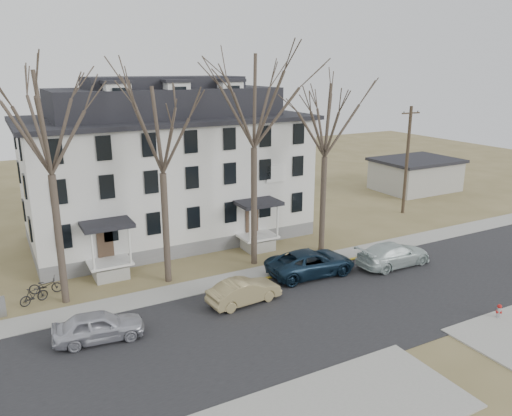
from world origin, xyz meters
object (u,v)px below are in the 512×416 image
fire_hydrant (499,311)px  tree_center (254,94)px  car_white (393,255)px  bicycle_left (46,286)px  bicycle_right (34,296)px  tree_mid_right (326,115)px  tree_far_left (45,116)px  car_tan (244,292)px  utility_pole_far (407,159)px  car_silver (99,327)px  boarding_house (168,168)px  tree_mid_left (160,124)px  car_navy (311,263)px

fire_hydrant → tree_center: bearing=120.8°
car_white → bicycle_left: car_white is taller
bicycle_right → tree_mid_right: bearing=-113.6°
tree_far_left → bicycle_left: 10.03m
bicycle_left → fire_hydrant: (20.48, -14.45, -0.07)m
car_white → fire_hydrant: size_ratio=6.52×
car_tan → car_white: bearing=-94.6°
tree_mid_right → utility_pole_far: 13.55m
fire_hydrant → car_silver: bearing=157.7°
tree_far_left → bicycle_right: tree_far_left is taller
tree_mid_right → car_white: size_ratio=2.40×
boarding_house → tree_mid_left: size_ratio=1.63×
car_navy → car_silver: bearing=100.7°
car_navy → bicycle_left: size_ratio=3.11×
tree_center → bicycle_left: tree_center is taller
car_tan → car_navy: bearing=-80.1°
tree_center → bicycle_right: size_ratio=9.06×
car_white → bicycle_right: size_ratio=3.28×
tree_mid_left → car_navy: bearing=-22.6°
boarding_house → tree_center: size_ratio=1.41×
tree_mid_right → bicycle_right: (-19.07, 0.52, -9.11)m
tree_mid_left → car_white: bearing=-19.0°
car_silver → bicycle_right: (-2.39, 5.63, -0.24)m
car_silver → bicycle_left: bearing=21.3°
bicycle_right → car_silver: bearing=-179.1°
boarding_house → car_tan: boarding_house is taller
bicycle_right → boarding_house: bearing=-76.2°
tree_mid_right → car_tan: tree_mid_right is taller
utility_pole_far → bicycle_left: utility_pole_far is taller
tree_far_left → tree_mid_right: tree_far_left is taller
car_navy → car_white: car_navy is taller
car_white → car_silver: bearing=90.5°
bicycle_left → fire_hydrant: size_ratio=2.25×
car_tan → tree_center: bearing=-39.0°
car_silver → car_tan: (7.92, 0.18, -0.03)m
tree_mid_right → car_white: (2.39, -4.77, -8.83)m
tree_mid_left → fire_hydrant: bearing=-43.3°
car_silver → bicycle_right: bearing=30.5°
car_navy → boarding_house: bearing=27.9°
bicycle_right → car_navy: bearing=-126.0°
tree_center → bicycle_left: 16.73m
boarding_house → utility_pole_far: size_ratio=2.19×
bicycle_right → car_white: bearing=-125.9°
boarding_house → bicycle_right: (-10.57, -7.64, -4.89)m
car_silver → tree_far_left: bearing=16.5°
utility_pole_far → car_tan: 23.08m
tree_center → car_white: size_ratio=2.77×
car_silver → bicycle_left: (-1.66, 6.73, -0.24)m
fire_hydrant → car_tan: bearing=144.1°
tree_far_left → fire_hydrant: 25.48m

